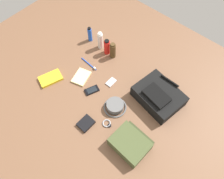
{
  "coord_description": "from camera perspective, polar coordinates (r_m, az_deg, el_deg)",
  "views": [
    {
      "loc": [
        0.56,
        -0.63,
        1.47
      ],
      "look_at": [
        0.0,
        0.0,
        0.04
      ],
      "focal_mm": 34.68,
      "sensor_mm": 36.0,
      "label": 1
    }
  ],
  "objects": [
    {
      "name": "ground_plane",
      "position": [
        1.71,
        0.0,
        -0.89
      ],
      "size": [
        2.64,
        2.02,
        0.02
      ],
      "primitive_type": "cube",
      "color": "brown",
      "rests_on": "ground"
    },
    {
      "name": "sunscreen_spray",
      "position": [
        1.88,
        -1.35,
        11.16
      ],
      "size": [
        0.05,
        0.05,
        0.15
      ],
      "color": "red",
      "rests_on": "ground_plane"
    },
    {
      "name": "wallet",
      "position": [
        1.58,
        -6.91,
        -8.84
      ],
      "size": [
        0.09,
        0.11,
        0.02
      ],
      "primitive_type": "cube",
      "rotation": [
        0.0,
        0.0,
        -0.01
      ],
      "color": "black",
      "rests_on": "ground_plane"
    },
    {
      "name": "paperback_novel",
      "position": [
        1.82,
        -15.88,
        2.8
      ],
      "size": [
        0.16,
        0.2,
        0.02
      ],
      "color": "yellow",
      "rests_on": "ground_plane"
    },
    {
      "name": "bucket_hat",
      "position": [
        1.61,
        0.81,
        -4.41
      ],
      "size": [
        0.17,
        0.17,
        0.06
      ],
      "color": "#5F5F5F",
      "rests_on": "ground_plane"
    },
    {
      "name": "cell_phone",
      "position": [
        1.7,
        -5.35,
        -0.19
      ],
      "size": [
        0.1,
        0.13,
        0.01
      ],
      "color": "black",
      "rests_on": "ground_plane"
    },
    {
      "name": "deodorant_spray",
      "position": [
        1.99,
        -5.85,
        14.27
      ],
      "size": [
        0.04,
        0.04,
        0.15
      ],
      "color": "blue",
      "rests_on": "ground_plane"
    },
    {
      "name": "media_player",
      "position": [
        1.74,
        -0.26,
        1.96
      ],
      "size": [
        0.05,
        0.08,
        0.01
      ],
      "color": "#B7B7BC",
      "rests_on": "ground_plane"
    },
    {
      "name": "wristwatch",
      "position": [
        1.57,
        -1.32,
        -8.97
      ],
      "size": [
        0.07,
        0.06,
        0.01
      ],
      "color": "#99999E",
      "rests_on": "ground_plane"
    },
    {
      "name": "toothbrush",
      "position": [
        1.85,
        -5.93,
        6.6
      ],
      "size": [
        0.18,
        0.02,
        0.02
      ],
      "color": "blue",
      "rests_on": "ground_plane"
    },
    {
      "name": "toothpaste_tube",
      "position": [
        1.91,
        -3.09,
        12.76
      ],
      "size": [
        0.05,
        0.05,
        0.17
      ],
      "color": "white",
      "rests_on": "ground_plane"
    },
    {
      "name": "backpack",
      "position": [
        1.65,
        12.15,
        -1.68
      ],
      "size": [
        0.38,
        0.32,
        0.13
      ],
      "color": "black",
      "rests_on": "ground_plane"
    },
    {
      "name": "toiletry_pouch",
      "position": [
        1.49,
        4.82,
        -14.04
      ],
      "size": [
        0.25,
        0.24,
        0.09
      ],
      "color": "#47512D",
      "rests_on": "ground_plane"
    },
    {
      "name": "notepad",
      "position": [
        1.78,
        -8.09,
        3.29
      ],
      "size": [
        0.15,
        0.18,
        0.02
      ],
      "primitive_type": "cube",
      "rotation": [
        0.0,
        0.0,
        0.3
      ],
      "color": "beige",
      "rests_on": "ground_plane"
    },
    {
      "name": "cologne_bottle",
      "position": [
        1.85,
        0.19,
        10.24
      ],
      "size": [
        0.05,
        0.05,
        0.15
      ],
      "color": "#473319",
      "rests_on": "ground_plane"
    }
  ]
}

